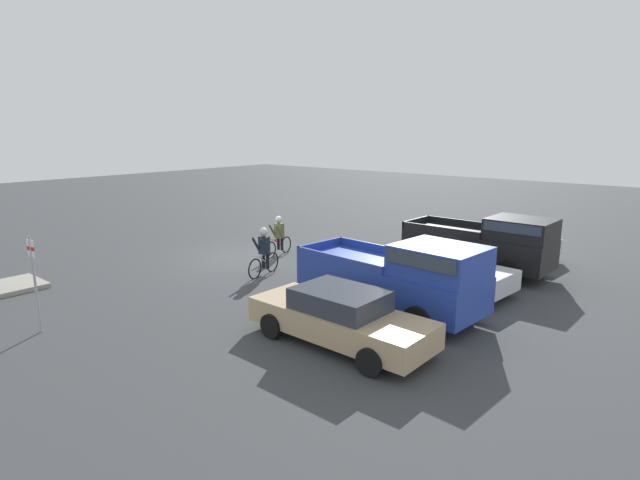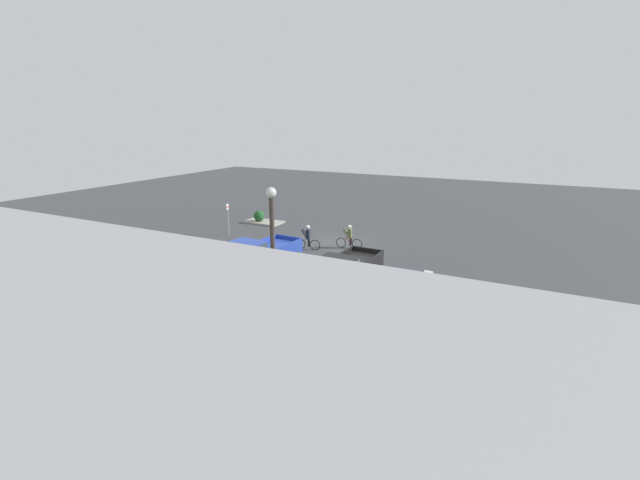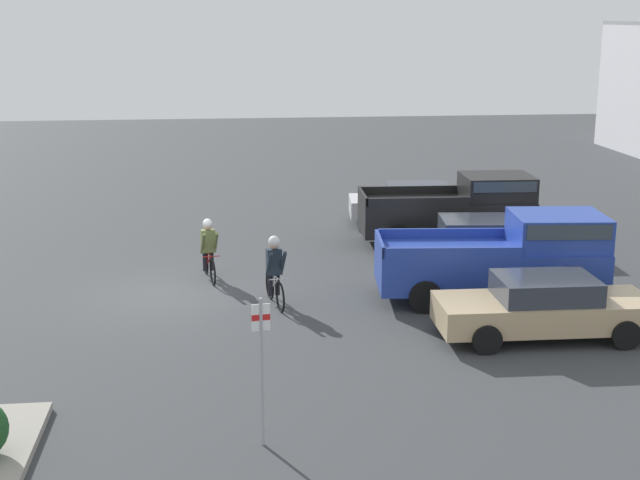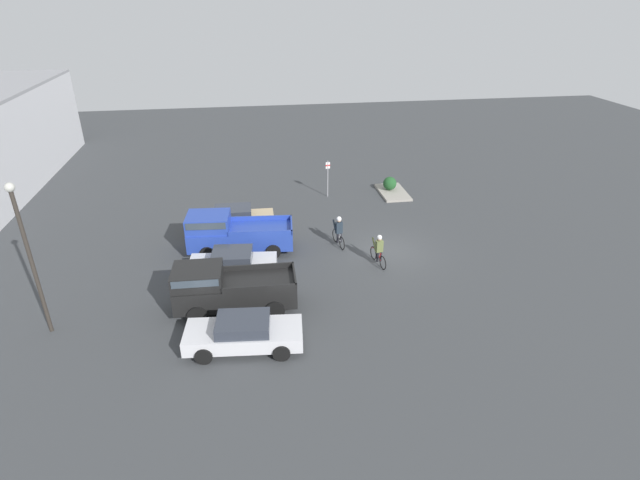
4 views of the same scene
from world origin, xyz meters
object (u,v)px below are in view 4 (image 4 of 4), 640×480
at_px(sedan_0, 244,333).
at_px(cyclist_0, 339,230).
at_px(cyclist_1, 379,249).
at_px(pickup_truck_1, 232,232).
at_px(lamppost, 28,249).
at_px(fire_lane_sign, 328,175).
at_px(shrub, 390,183).
at_px(sedan_1, 233,264).
at_px(pickup_truck_0, 227,287).
at_px(sedan_2, 233,219).

distance_m(sedan_0, cyclist_0, 9.83).
bearing_deg(cyclist_0, cyclist_1, -146.08).
bearing_deg(pickup_truck_1, lamppost, 128.85).
height_order(fire_lane_sign, shrub, fire_lane_sign).
distance_m(sedan_1, fire_lane_sign, 11.93).
bearing_deg(shrub, fire_lane_sign, 92.71).
distance_m(cyclist_1, lamppost, 15.65).
bearing_deg(pickup_truck_0, pickup_truck_1, -2.33).
bearing_deg(shrub, sedan_2, 112.97).
height_order(sedan_0, cyclist_1, cyclist_1).
relative_size(sedan_1, lamppost, 0.68).
bearing_deg(sedan_0, sedan_2, 1.86).
bearing_deg(shrub, cyclist_1, 160.72).
bearing_deg(cyclist_0, shrub, -34.06).
distance_m(sedan_2, fire_lane_sign, 7.82).
height_order(sedan_1, cyclist_1, cyclist_1).
height_order(sedan_0, cyclist_0, cyclist_0).
height_order(cyclist_1, lamppost, lamppost).
distance_m(sedan_1, sedan_2, 5.60).
relative_size(cyclist_1, lamppost, 0.28).
height_order(cyclist_1, shrub, cyclist_1).
height_order(pickup_truck_0, sedan_2, pickup_truck_0).
distance_m(cyclist_0, fire_lane_sign, 7.44).
distance_m(sedan_0, lamppost, 8.88).
bearing_deg(fire_lane_sign, cyclist_1, -174.35).
bearing_deg(sedan_1, fire_lane_sign, -32.84).
distance_m(sedan_2, cyclist_1, 9.14).
relative_size(pickup_truck_1, shrub, 6.07).
xyz_separation_m(pickup_truck_0, cyclist_1, (2.98, -7.66, -0.28)).
relative_size(cyclist_0, shrub, 1.91).
height_order(sedan_1, shrub, sedan_1).
height_order(pickup_truck_1, sedan_2, pickup_truck_1).
height_order(pickup_truck_1, fire_lane_sign, fire_lane_sign).
relative_size(sedan_0, pickup_truck_1, 0.83).
relative_size(cyclist_0, lamppost, 0.27).
bearing_deg(sedan_0, lamppost, 73.44).
height_order(sedan_2, cyclist_1, cyclist_1).
height_order(cyclist_1, fire_lane_sign, fire_lane_sign).
distance_m(pickup_truck_0, fire_lane_sign, 14.44).
bearing_deg(cyclist_0, pickup_truck_1, 87.82).
bearing_deg(sedan_1, lamppost, 113.18).
height_order(sedan_1, pickup_truck_1, pickup_truck_1).
bearing_deg(pickup_truck_1, pickup_truck_0, 177.67).
height_order(sedan_2, fire_lane_sign, fire_lane_sign).
relative_size(pickup_truck_0, pickup_truck_1, 0.93).
xyz_separation_m(sedan_0, sedan_2, (11.20, 0.36, 0.00)).
bearing_deg(sedan_2, cyclist_1, -126.23).
distance_m(pickup_truck_1, cyclist_0, 5.81).
xyz_separation_m(pickup_truck_1, cyclist_1, (-2.64, -7.44, -0.28)).
xyz_separation_m(lamppost, shrub, (13.44, -18.48, -3.24)).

